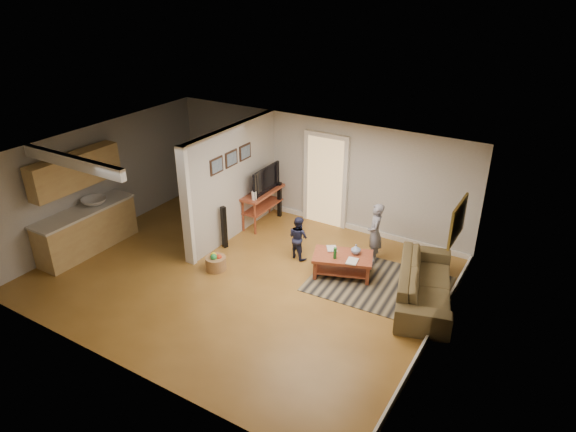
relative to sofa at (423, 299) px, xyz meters
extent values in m
plane|color=brown|center=(-3.30, -1.08, 0.00)|extent=(7.50, 7.50, 0.00)
cube|color=beige|center=(-3.30, 1.92, 1.25)|extent=(7.50, 0.04, 2.50)
cube|color=beige|center=(-7.05, -1.08, 1.25)|extent=(0.04, 6.00, 2.50)
cube|color=beige|center=(0.45, -1.08, 1.25)|extent=(0.04, 6.00, 2.50)
cube|color=white|center=(-3.30, -1.08, 2.50)|extent=(7.50, 6.00, 0.04)
cube|color=beige|center=(-4.50, 0.37, 1.25)|extent=(0.15, 3.10, 2.50)
cube|color=white|center=(-4.50, -1.18, 1.25)|extent=(0.22, 0.10, 2.50)
cube|color=white|center=(-3.30, 1.89, 0.06)|extent=(7.50, 0.04, 0.12)
cube|color=white|center=(0.42, -1.08, 0.06)|extent=(0.04, 6.00, 0.12)
cube|color=#D8B272|center=(-3.00, 1.86, 1.05)|extent=(0.90, 0.06, 2.10)
cube|color=tan|center=(-6.73, -1.88, 0.45)|extent=(0.60, 2.20, 0.90)
cube|color=beige|center=(-6.73, -1.88, 0.92)|extent=(0.64, 2.24, 0.05)
cube|color=tan|center=(-6.75, -1.88, 1.80)|extent=(0.35, 2.00, 0.70)
imported|color=silver|center=(-6.73, -1.58, 0.94)|extent=(0.54, 0.54, 0.19)
cube|color=black|center=(-4.42, -0.28, 1.85)|extent=(0.03, 0.40, 0.34)
cube|color=black|center=(-4.42, 0.22, 1.85)|extent=(0.03, 0.40, 0.34)
cube|color=black|center=(-4.42, 0.72, 1.85)|extent=(0.03, 0.40, 0.34)
cube|color=olive|center=(0.41, -0.08, 1.75)|extent=(0.04, 0.90, 0.68)
cube|color=black|center=(-0.89, 0.05, 0.01)|extent=(2.63, 1.98, 0.01)
imported|color=#443922|center=(0.00, 0.00, 0.00)|extent=(1.54, 2.52, 0.69)
cube|color=maroon|center=(-1.63, -0.01, 0.42)|extent=(1.30, 1.02, 0.06)
cube|color=silver|center=(-1.63, -0.01, 0.42)|extent=(0.81, 0.62, 0.02)
cube|color=maroon|center=(-1.63, -0.01, 0.14)|extent=(1.18, 0.89, 0.03)
cube|color=maroon|center=(-2.02, -0.43, 0.21)|extent=(0.09, 0.09, 0.42)
cube|color=maroon|center=(-1.07, -0.09, 0.21)|extent=(0.09, 0.09, 0.42)
cube|color=maroon|center=(-2.20, 0.07, 0.21)|extent=(0.09, 0.09, 0.42)
cube|color=maroon|center=(-1.25, 0.41, 0.21)|extent=(0.09, 0.09, 0.42)
imported|color=#2A4F9C|center=(-1.45, 0.18, 0.45)|extent=(0.25, 0.25, 0.20)
cylinder|color=#155F23|center=(-1.72, -0.19, 0.56)|extent=(0.06, 0.06, 0.23)
imported|color=#998C4C|center=(-2.00, 0.04, 0.45)|extent=(0.30, 0.32, 0.02)
imported|color=#66594C|center=(-1.48, -0.16, 0.45)|extent=(0.25, 0.31, 0.02)
cube|color=maroon|center=(-4.25, 1.09, 0.79)|extent=(0.51, 1.31, 0.05)
cube|color=maroon|center=(-4.25, 1.09, 0.43)|extent=(0.46, 1.20, 0.03)
cylinder|color=maroon|center=(-4.40, 0.53, 0.40)|extent=(0.05, 0.05, 0.80)
cylinder|color=maroon|center=(-4.42, 1.65, 0.40)|extent=(0.05, 0.05, 0.80)
cylinder|color=maroon|center=(-4.08, 0.53, 0.40)|extent=(0.05, 0.05, 0.80)
cylinder|color=maroon|center=(-4.10, 1.66, 0.40)|extent=(0.05, 0.05, 0.80)
imported|color=black|center=(-4.23, 1.09, 0.82)|extent=(0.16, 1.05, 0.60)
cylinder|color=white|center=(-4.13, 0.61, 0.92)|extent=(0.11, 0.11, 0.20)
cube|color=black|center=(-4.30, -0.30, 0.48)|extent=(0.12, 0.12, 0.96)
cube|color=black|center=(-4.10, 1.62, 0.44)|extent=(0.10, 0.10, 0.88)
cylinder|color=olive|center=(-3.90, -1.12, 0.14)|extent=(0.42, 0.42, 0.27)
sphere|color=red|center=(-3.85, -1.09, 0.27)|extent=(0.13, 0.13, 0.13)
sphere|color=yellow|center=(-3.96, -1.11, 0.29)|extent=(0.13, 0.13, 0.13)
sphere|color=green|center=(-3.90, -1.18, 0.31)|extent=(0.13, 0.13, 0.13)
imported|color=slate|center=(-1.33, 0.82, 0.00)|extent=(0.45, 0.54, 1.28)
imported|color=#1D203D|center=(-2.72, 0.14, 0.00)|extent=(0.53, 0.46, 0.93)
camera|label=1|loc=(1.89, -7.94, 5.50)|focal=32.00mm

